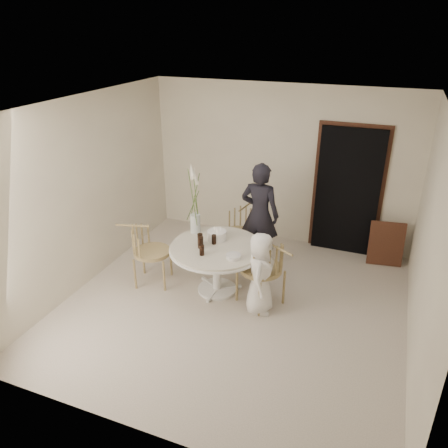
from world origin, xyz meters
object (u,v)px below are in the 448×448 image
(boy, at_px, (260,273))
(table, at_px, (217,253))
(chair_far, at_px, (242,226))
(birthday_cake, at_px, (217,235))
(chair_left, at_px, (143,245))
(chair_right, at_px, (269,266))
(girl, at_px, (260,215))
(flower_vase, at_px, (195,209))

(boy, bearing_deg, table, 64.40)
(chair_far, xyz_separation_m, birthday_cake, (-0.09, -0.86, 0.21))
(birthday_cake, bearing_deg, chair_left, -161.03)
(table, bearing_deg, chair_far, 89.34)
(chair_right, bearing_deg, boy, -3.81)
(table, xyz_separation_m, girl, (0.31, 1.00, 0.22))
(chair_right, relative_size, chair_left, 1.06)
(chair_far, relative_size, girl, 0.54)
(boy, bearing_deg, flower_vase, 58.16)
(chair_far, height_order, chair_right, chair_right)
(chair_right, bearing_deg, table, -68.88)
(table, bearing_deg, flower_vase, 147.35)
(chair_left, height_order, girl, girl)
(girl, xyz_separation_m, flower_vase, (-0.77, -0.71, 0.26))
(flower_vase, bearing_deg, birthday_cake, -15.72)
(table, distance_m, birthday_cake, 0.27)
(chair_left, relative_size, birthday_cake, 3.43)
(chair_far, xyz_separation_m, boy, (0.70, -1.28, -0.01))
(birthday_cake, bearing_deg, table, -68.15)
(chair_far, relative_size, flower_vase, 0.85)
(flower_vase, bearing_deg, chair_far, 57.71)
(table, height_order, chair_right, chair_right)
(flower_vase, bearing_deg, chair_left, -144.02)
(boy, bearing_deg, birthday_cake, 54.35)
(boy, height_order, flower_vase, flower_vase)
(girl, distance_m, boy, 1.32)
(birthday_cake, bearing_deg, boy, -27.95)
(chair_right, bearing_deg, chair_far, -116.80)
(chair_right, distance_m, flower_vase, 1.39)
(girl, bearing_deg, chair_left, 42.08)
(table, distance_m, chair_right, 0.79)
(chair_left, height_order, flower_vase, flower_vase)
(chair_far, xyz_separation_m, girl, (0.30, -0.04, 0.26))
(table, xyz_separation_m, chair_left, (-1.10, -0.16, -0.01))
(chair_far, height_order, flower_vase, flower_vase)
(flower_vase, bearing_deg, table, -32.65)
(chair_left, relative_size, flower_vase, 0.89)
(table, xyz_separation_m, flower_vase, (-0.46, 0.30, 0.49))
(chair_far, relative_size, boy, 0.79)
(chair_right, xyz_separation_m, birthday_cake, (-0.86, 0.31, 0.15))
(table, distance_m, chair_far, 1.05)
(girl, bearing_deg, chair_far, -6.10)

